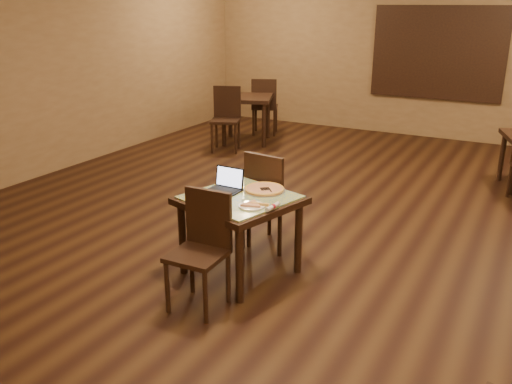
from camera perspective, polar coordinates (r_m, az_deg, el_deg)
The scene contains 17 objects.
ground at distance 6.38m, azimuth 4.14°, elevation -2.95°, with size 10.00×10.00×0.00m, color black.
wall_back at distance 10.70m, azimuth 15.89°, elevation 13.74°, with size 8.00×0.02×3.00m, color olive.
wall_left at distance 8.42m, azimuth -21.75°, elevation 11.78°, with size 0.02×10.00×3.00m, color olive.
mural at distance 10.56m, azimuth 18.57°, elevation 13.69°, with size 2.34×0.05×1.64m.
tiled_table at distance 4.91m, azimuth -1.67°, elevation -1.59°, with size 1.14×1.14×0.76m.
chair_main_near at distance 4.48m, azimuth -5.65°, elevation -5.32°, with size 0.44×0.44×0.98m.
chair_main_far at distance 5.45m, azimuth 1.46°, elevation -0.36°, with size 0.49×0.49×1.02m.
laptop at distance 5.04m, azimuth -3.10°, elevation 0.82°, with size 0.30×0.24×0.20m.
plate at distance 4.62m, azimuth -0.45°, elevation -1.48°, with size 0.23×0.23×0.01m, color white.
pizza_slice at distance 4.62m, azimuth -0.45°, elevation -1.29°, with size 0.20×0.20×0.02m, color beige, non-canonical shape.
pizza_pan at distance 5.02m, azimuth 0.87°, elevation 0.18°, with size 0.39×0.39×0.01m, color silver.
pizza_whole at distance 5.01m, azimuth 0.87°, elevation 0.34°, with size 0.37×0.37×0.03m.
spatula at distance 4.99m, azimuth 0.97°, elevation 0.32°, with size 0.09×0.21×0.01m, color silver.
napkin_roll at distance 4.57m, azimuth 1.77°, elevation -1.55°, with size 0.05×0.18×0.04m.
other_table_b at distance 9.82m, azimuth -1.02°, elevation 9.24°, with size 1.15×1.15×0.83m.
other_table_b_chair_near at distance 9.32m, azimuth -3.15°, elevation 8.14°, with size 0.61×0.61×1.08m.
other_table_b_chair_far at distance 10.37m, azimuth 0.90°, elevation 9.31°, with size 0.61×0.61×1.08m.
Camera 1 is at (2.40, -5.39, 2.42)m, focal length 38.00 mm.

